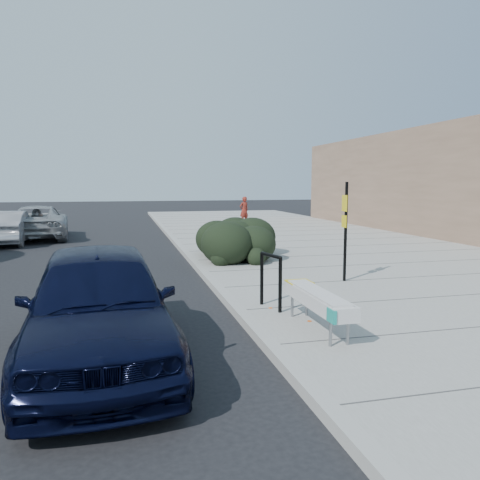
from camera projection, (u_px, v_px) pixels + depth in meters
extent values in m
plane|color=black|center=(220.00, 294.00, 10.87)|extent=(120.00, 120.00, 0.00)
cube|color=gray|center=(343.00, 252.00, 17.03)|extent=(11.20, 50.00, 0.15)
cube|color=#9E9E99|center=(190.00, 258.00, 15.68)|extent=(0.22, 50.00, 0.17)
cylinder|color=gray|center=(330.00, 333.00, 6.92)|extent=(0.05, 0.05, 0.40)
cylinder|color=gray|center=(348.00, 332.00, 6.99)|extent=(0.05, 0.05, 0.40)
cylinder|color=gray|center=(292.00, 306.00, 8.47)|extent=(0.05, 0.05, 0.40)
cylinder|color=gray|center=(307.00, 305.00, 8.54)|extent=(0.05, 0.05, 0.40)
cylinder|color=gray|center=(310.00, 308.00, 7.68)|extent=(0.04, 1.61, 0.04)
cylinder|color=gray|center=(325.00, 307.00, 7.74)|extent=(0.04, 1.61, 0.04)
cube|color=#B2B2B2|center=(318.00, 299.00, 7.69)|extent=(0.43, 2.11, 0.22)
cube|color=yellow|center=(299.00, 282.00, 8.48)|extent=(0.43, 0.42, 0.02)
cube|color=teal|center=(332.00, 316.00, 6.72)|extent=(0.05, 0.24, 0.20)
cylinder|color=black|center=(280.00, 285.00, 8.72)|extent=(0.07, 0.07, 1.03)
cylinder|color=black|center=(262.00, 279.00, 9.30)|extent=(0.07, 0.07, 1.03)
cylinder|color=black|center=(271.00, 255.00, 8.95)|extent=(0.23, 0.66, 0.07)
cube|color=black|center=(346.00, 232.00, 11.47)|extent=(0.06, 0.06, 2.45)
cube|color=yellow|center=(345.00, 203.00, 11.38)|extent=(0.04, 0.28, 0.40)
cube|color=yellow|center=(344.00, 221.00, 11.43)|extent=(0.04, 0.26, 0.30)
ellipsoid|color=black|center=(236.00, 235.00, 15.56)|extent=(2.96, 4.17, 1.41)
imported|color=black|center=(99.00, 303.00, 6.69)|extent=(2.29, 5.09, 1.70)
imported|color=#A3A3A7|center=(9.00, 227.00, 19.79)|extent=(1.67, 4.34, 1.41)
imported|color=#9DA0A2|center=(38.00, 222.00, 21.77)|extent=(3.11, 5.77, 1.54)
imported|color=maroon|center=(244.00, 211.00, 27.54)|extent=(0.70, 0.58, 1.64)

